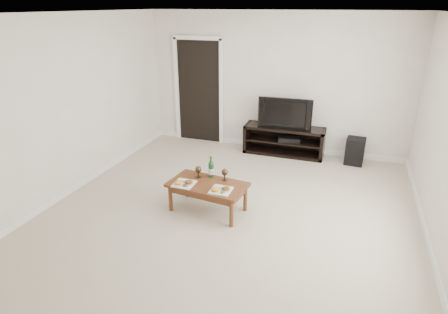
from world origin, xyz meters
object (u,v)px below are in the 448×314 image
television (286,112)px  coffee_table (208,197)px  media_console (284,140)px  subwoofer (355,151)px

television → coffee_table: (-0.59, -2.47, -0.63)m
media_console → subwoofer: 1.30m
media_console → coffee_table: bearing=-103.4°
subwoofer → coffee_table: size_ratio=0.45×
television → subwoofer: size_ratio=2.07×
subwoofer → coffee_table: (-1.89, -2.43, -0.03)m
media_console → television: (0.00, 0.00, 0.56)m
media_console → television: 0.56m
subwoofer → media_console: bearing=-177.5°
television → subwoofer: 1.43m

